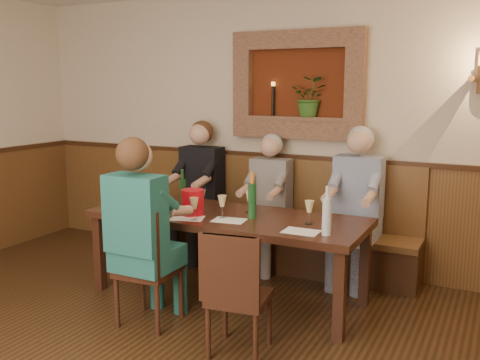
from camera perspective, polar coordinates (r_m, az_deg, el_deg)
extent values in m
cube|color=#C6B296|center=(5.55, 4.23, 5.42)|extent=(6.00, 0.04, 2.80)
cube|color=#583519|center=(5.66, 4.04, -3.20)|extent=(6.00, 0.04, 1.10)
cube|color=#381E0F|center=(5.56, 4.12, 2.58)|extent=(6.02, 0.06, 0.05)
cube|color=#551F0C|center=(5.44, 6.21, 10.05)|extent=(1.00, 0.02, 0.70)
cube|color=#8D6148|center=(5.42, 6.13, 14.71)|extent=(1.36, 0.12, 0.18)
cube|color=#8D6148|center=(5.42, 5.95, 5.39)|extent=(1.36, 0.12, 0.18)
cube|color=#8D6148|center=(5.64, 0.34, 10.10)|extent=(0.18, 0.12, 0.70)
cube|color=#8D6148|center=(5.22, 12.19, 9.88)|extent=(0.18, 0.12, 0.70)
cube|color=#8D6148|center=(5.41, 5.97, 6.55)|extent=(1.00, 0.14, 0.04)
imported|color=#2F5A1E|center=(5.35, 7.53, 8.79)|extent=(0.35, 0.30, 0.39)
cylinder|color=black|center=(5.50, 3.54, 8.42)|extent=(0.03, 0.03, 0.30)
cylinder|color=#FFBF59|center=(5.49, 3.56, 10.19)|extent=(0.04, 0.04, 0.04)
cylinder|color=#583519|center=(4.99, 23.47, 9.86)|extent=(0.05, 0.18, 0.05)
cube|color=black|center=(4.63, -1.39, -4.02)|extent=(2.40, 0.90, 0.06)
cube|color=black|center=(5.06, -14.75, -7.53)|extent=(0.08, 0.08, 0.69)
cube|color=black|center=(4.01, 10.57, -12.09)|extent=(0.08, 0.08, 0.69)
cube|color=black|center=(5.61, -9.73, -5.60)|extent=(0.08, 0.08, 0.69)
cube|color=black|center=(4.69, 13.17, -8.90)|extent=(0.08, 0.08, 0.69)
cube|color=#381E0F|center=(5.56, 3.11, -7.18)|extent=(3.00, 0.40, 0.40)
cube|color=#583519|center=(5.50, 3.13, -4.99)|extent=(3.00, 0.45, 0.06)
cube|color=#583519|center=(5.59, 3.95, -0.96)|extent=(3.00, 0.06, 0.66)
cube|color=black|center=(4.36, -9.62, -12.29)|extent=(0.43, 0.43, 0.40)
cube|color=black|center=(4.28, -9.71, -9.49)|extent=(0.45, 0.45, 0.05)
cube|color=black|center=(4.04, -11.27, -6.61)|extent=(0.42, 0.07, 0.50)
cube|color=black|center=(3.87, -0.05, -15.33)|extent=(0.43, 0.43, 0.38)
cube|color=black|center=(3.78, -0.05, -12.44)|extent=(0.45, 0.45, 0.05)
cube|color=black|center=(3.53, -0.98, -9.62)|extent=(0.40, 0.09, 0.47)
cube|color=black|center=(5.78, -4.90, -6.27)|extent=(0.44, 0.46, 0.45)
cube|color=black|center=(5.77, -4.07, 0.70)|extent=(0.44, 0.23, 0.58)
sphere|color=#D8A384|center=(5.68, -4.34, 4.89)|extent=(0.22, 0.22, 0.22)
sphere|color=#4C2D19|center=(5.73, -4.07, 5.15)|extent=(0.24, 0.24, 0.24)
cube|color=#5F5B57|center=(5.42, 2.58, -7.34)|extent=(0.40, 0.42, 0.45)
cube|color=#5F5B57|center=(5.41, 3.34, -0.43)|extent=(0.40, 0.21, 0.52)
sphere|color=#D8A384|center=(5.32, 3.21, 3.56)|extent=(0.20, 0.20, 0.20)
sphere|color=#B2B2B2|center=(5.36, 3.42, 3.81)|extent=(0.22, 0.22, 0.22)
cube|color=navy|center=(5.13, 11.72, -8.59)|extent=(0.44, 0.46, 0.45)
cube|color=navy|center=(5.12, 12.52, -0.72)|extent=(0.44, 0.23, 0.58)
sphere|color=#D8A384|center=(5.02, 12.58, 4.00)|extent=(0.22, 0.22, 0.22)
sphere|color=#B2B2B2|center=(5.07, 12.74, 4.29)|extent=(0.24, 0.24, 0.24)
cube|color=#184B55|center=(4.38, -9.30, -11.82)|extent=(0.44, 0.47, 0.45)
cube|color=#184B55|center=(4.03, -11.08, -3.55)|extent=(0.44, 0.23, 0.58)
sphere|color=#D8A384|center=(3.99, -10.91, 2.57)|extent=(0.22, 0.22, 0.22)
sphere|color=#4C2D19|center=(3.94, -11.39, 2.78)|extent=(0.24, 0.24, 0.24)
cylinder|color=red|center=(4.59, -5.09, -2.38)|extent=(0.24, 0.24, 0.22)
cylinder|color=#19471E|center=(4.45, 1.31, -2.24)|extent=(0.07, 0.07, 0.30)
cylinder|color=orange|center=(4.41, 1.32, 0.23)|extent=(0.03, 0.03, 0.09)
cylinder|color=#19471E|center=(4.86, -6.13, -1.45)|extent=(0.08, 0.08, 0.26)
cylinder|color=#19471E|center=(4.83, -6.17, 0.60)|extent=(0.03, 0.03, 0.09)
cylinder|color=silver|center=(4.01, 9.24, -3.88)|extent=(0.07, 0.07, 0.28)
cylinder|color=silver|center=(3.97, 9.32, -1.28)|extent=(0.03, 0.03, 0.09)
cube|color=white|center=(4.81, -10.42, -3.27)|extent=(0.32, 0.26, 0.00)
cube|color=white|center=(4.41, -1.16, -4.31)|extent=(0.29, 0.23, 0.00)
cube|color=white|center=(4.10, 6.54, -5.48)|extent=(0.27, 0.20, 0.00)
cube|color=white|center=(4.50, -5.64, -4.07)|extent=(0.32, 0.27, 0.00)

